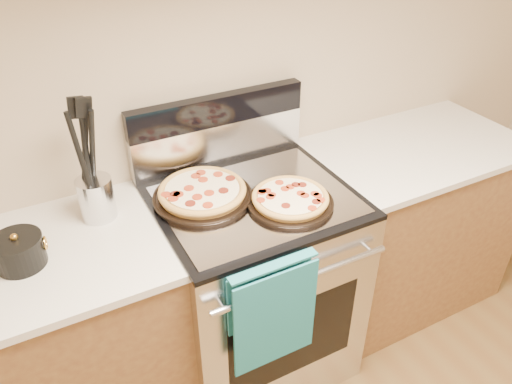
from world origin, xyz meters
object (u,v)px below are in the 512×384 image
pepperoni_pizza_back (202,193)px  utensil_crock (97,198)px  saucepan (19,253)px  range_body (253,285)px  pepperoni_pizza_front (290,199)px

pepperoni_pizza_back → utensil_crock: size_ratio=2.36×
pepperoni_pizza_back → saucepan: (-0.66, -0.06, 0.01)m
range_body → pepperoni_pizza_back: size_ratio=2.41×
range_body → utensil_crock: (-0.55, 0.16, 0.54)m
saucepan → utensil_crock: bearing=27.4°
saucepan → range_body: bearing=-1.0°
pepperoni_pizza_back → pepperoni_pizza_front: bearing=-34.5°
pepperoni_pizza_front → saucepan: size_ratio=2.07×
range_body → utensil_crock: size_ratio=5.69×
saucepan → pepperoni_pizza_front: bearing=-8.2°
pepperoni_pizza_back → pepperoni_pizza_front: 0.33m
pepperoni_pizza_back → utensil_crock: bearing=166.1°
pepperoni_pizza_front → saucepan: bearing=171.8°
range_body → pepperoni_pizza_back: bearing=158.7°
pepperoni_pizza_front → utensil_crock: utensil_crock is taller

